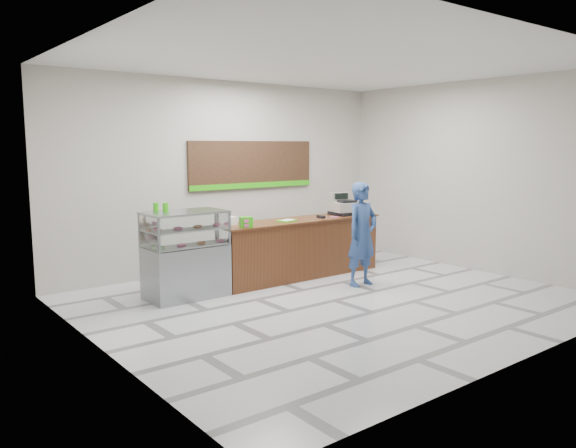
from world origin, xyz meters
TOP-DOWN VIEW (x-y plane):
  - floor at (0.00, 0.00)m, footprint 7.00×7.00m
  - back_wall at (0.00, 3.00)m, footprint 7.00×0.00m
  - ceiling at (0.00, 0.00)m, footprint 7.00×7.00m
  - sales_counter at (0.55, 1.55)m, footprint 3.26×0.76m
  - display_case at (-1.67, 1.55)m, footprint 1.22×0.72m
  - menu_board at (0.55, 2.96)m, footprint 2.80×0.06m
  - cash_register at (1.61, 1.53)m, footprint 0.52×0.54m
  - card_terminal at (0.97, 1.44)m, footprint 0.12×0.19m
  - serving_tray at (0.23, 1.49)m, footprint 0.37×0.31m
  - napkin_box at (-0.75, 1.71)m, footprint 0.18×0.18m
  - straw_cup at (-0.86, 1.61)m, footprint 0.08×0.08m
  - promo_box at (-0.74, 1.28)m, footprint 0.22×0.18m
  - donut_decal at (1.27, 1.41)m, footprint 0.16×0.16m
  - green_cup_left at (-2.01, 1.82)m, footprint 0.08×0.08m
  - green_cup_right at (-1.93, 1.66)m, footprint 0.09×0.09m
  - customer at (1.00, 0.43)m, footprint 0.64×0.44m

SIDE VIEW (x-z plane):
  - floor at x=0.00m, z-range 0.00..0.00m
  - sales_counter at x=0.55m, z-range 0.00..1.03m
  - display_case at x=-1.67m, z-range 0.01..1.34m
  - customer at x=1.00m, z-range 0.00..1.72m
  - donut_decal at x=1.27m, z-range 1.03..1.03m
  - serving_tray at x=0.23m, z-range 1.03..1.05m
  - card_terminal at x=0.97m, z-range 1.03..1.07m
  - straw_cup at x=-0.86m, z-range 1.03..1.15m
  - napkin_box at x=-0.75m, z-range 1.03..1.16m
  - promo_box at x=-0.74m, z-range 1.03..1.20m
  - cash_register at x=1.61m, z-range 0.98..1.39m
  - green_cup_left at x=-2.01m, z-range 1.33..1.46m
  - green_cup_right at x=-1.93m, z-range 1.33..1.47m
  - back_wall at x=0.00m, z-range -1.75..5.25m
  - menu_board at x=0.55m, z-range 1.48..2.38m
  - ceiling at x=0.00m, z-range 3.50..3.50m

